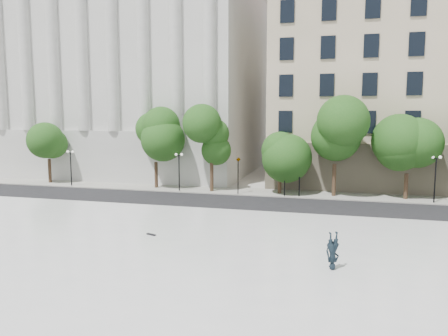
% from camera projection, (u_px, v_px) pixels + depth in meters
% --- Properties ---
extents(ground, '(160.00, 160.00, 0.00)m').
position_uv_depth(ground, '(139.00, 278.00, 21.21)').
color(ground, '#B0ACA6').
rests_on(ground, ground).
extents(plaza, '(44.00, 22.00, 0.45)m').
position_uv_depth(plaza, '(163.00, 254.00, 24.06)').
color(plaza, white).
rests_on(plaza, ground).
extents(street, '(60.00, 8.00, 0.02)m').
position_uv_depth(street, '(228.00, 204.00, 38.50)').
color(street, black).
rests_on(street, ground).
extents(far_sidewalk, '(60.00, 4.00, 0.12)m').
position_uv_depth(far_sidewalk, '(242.00, 192.00, 44.26)').
color(far_sidewalk, '#B1AEA3').
rests_on(far_sidewalk, ground).
extents(building_west, '(31.50, 27.65, 25.60)m').
position_uv_depth(building_west, '(146.00, 78.00, 60.88)').
color(building_west, silver).
rests_on(building_west, ground).
extents(building_east, '(36.00, 26.15, 23.00)m').
position_uv_depth(building_east, '(432.00, 86.00, 52.22)').
color(building_east, beige).
rests_on(building_east, ground).
extents(traffic_light_west, '(0.64, 1.75, 4.19)m').
position_uv_depth(traffic_light_west, '(238.00, 158.00, 42.19)').
color(traffic_light_west, black).
rests_on(traffic_light_west, ground).
extents(traffic_light_east, '(1.06, 1.80, 4.22)m').
position_uv_depth(traffic_light_east, '(285.00, 158.00, 41.06)').
color(traffic_light_east, black).
rests_on(traffic_light_east, ground).
extents(person_lying, '(1.42, 1.96, 0.50)m').
position_uv_depth(person_lying, '(332.00, 264.00, 21.07)').
color(person_lying, black).
rests_on(person_lying, plaza).
extents(skateboard, '(0.71, 0.43, 0.07)m').
position_uv_depth(skateboard, '(151.00, 234.00, 27.04)').
color(skateboard, black).
rests_on(skateboard, plaza).
extents(street_trees, '(48.13, 4.80, 8.07)m').
position_uv_depth(street_trees, '(286.00, 143.00, 42.31)').
color(street_trees, '#382619').
rests_on(street_trees, ground).
extents(lamp_posts, '(37.23, 0.28, 4.29)m').
position_uv_depth(lamp_posts, '(238.00, 166.00, 42.60)').
color(lamp_posts, black).
rests_on(lamp_posts, ground).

